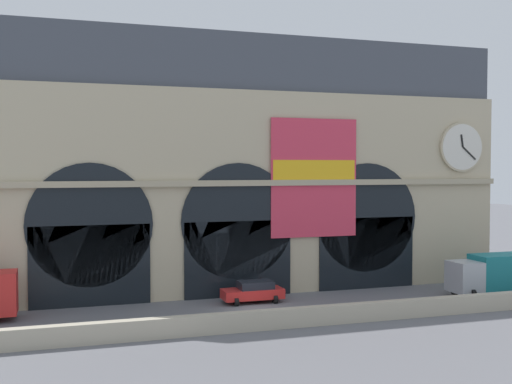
{
  "coord_description": "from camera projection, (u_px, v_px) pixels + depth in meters",
  "views": [
    {
      "loc": [
        -13.03,
        -39.92,
        9.73
      ],
      "look_at": [
        1.41,
        5.0,
        7.88
      ],
      "focal_mm": 43.88,
      "sensor_mm": 36.0,
      "label": 1
    }
  ],
  "objects": [
    {
      "name": "ground_plane",
      "position": [
        259.0,
        311.0,
        42.34
      ],
      "size": [
        200.0,
        200.0,
        0.0
      ],
      "primitive_type": "plane",
      "color": "slate"
    },
    {
      "name": "car_center",
      "position": [
        253.0,
        291.0,
        45.02
      ],
      "size": [
        4.4,
        2.22,
        1.55
      ],
      "color": "red",
      "rests_on": "ground"
    },
    {
      "name": "quay_parapet_wall",
      "position": [
        283.0,
        318.0,
        37.86
      ],
      "size": [
        90.0,
        0.7,
        1.17
      ],
      "primitive_type": "cube",
      "color": "#B2A891",
      "rests_on": "ground"
    },
    {
      "name": "box_truck_east",
      "position": [
        497.0,
        273.0,
        47.54
      ],
      "size": [
        7.5,
        2.91,
        3.12
      ],
      "color": "#ADB2B7",
      "rests_on": "ground"
    },
    {
      "name": "station_building",
      "position": [
        230.0,
        168.0,
        49.05
      ],
      "size": [
        45.18,
        5.28,
        19.99
      ],
      "color": "#BCAD8C",
      "rests_on": "ground"
    }
  ]
}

